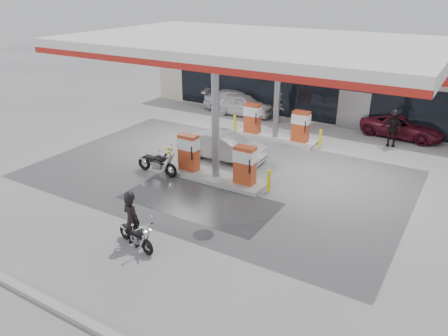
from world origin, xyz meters
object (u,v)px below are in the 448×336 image
Objects in this scene: pump_island_near at (216,164)px; hatchback_silver at (225,146)px; sedan_white at (243,104)px; parked_car_right at (403,126)px; parked_car_left at (239,100)px; attendant at (279,108)px; pump_island_far at (276,127)px; biker_main at (132,220)px; parked_motorcycle at (158,163)px; biker_walking at (392,129)px; main_motorcycle at (136,236)px.

hatchback_silver is (-0.88, 2.20, -0.05)m from pump_island_near.
parked_car_right is at bearing -89.04° from sedan_white.
pump_island_near is at bearing -171.19° from parked_car_left.
attendant is at bearing -1.61° from hatchback_silver.
biker_main reaches higher than pump_island_far.
attendant reaches higher than parked_car_left.
sedan_white is 1.08m from parked_car_left.
pump_island_near is at bearing -90.00° from pump_island_far.
sedan_white is 2.09× the size of attendant.
parked_motorcycle is (-2.52, -6.80, -0.22)m from pump_island_far.
attendant reaches higher than parked_motorcycle.
parked_car_left is at bearing 163.77° from biker_walking.
pump_island_near is 5.73m from main_motorcycle.
parked_car_left is (-1.98, 10.80, 0.18)m from parked_motorcycle.
parked_motorcycle is (-2.92, 4.85, -0.41)m from biker_main.
parked_car_right is (5.16, 15.70, 0.19)m from main_motorcycle.
main_motorcycle is (0.58, -5.70, -0.30)m from pump_island_near.
attendant reaches higher than biker_main.
parked_motorcycle is 1.19× the size of biker_walking.
main_motorcycle is 0.44× the size of hatchback_silver.
parked_motorcycle is (-3.10, 4.90, 0.08)m from main_motorcycle.
biker_main is 0.39× the size of parked_car_left.
parked_car_left is (-5.08, 15.70, 0.26)m from main_motorcycle.
pump_island_far is at bearing 70.10° from parked_motorcycle.
pump_island_near reaches higher than hatchback_silver.
biker_main is at bearing -116.33° from biker_walking.
pump_island_far is 1.29× the size of hatchback_silver.
hatchback_silver is 10.23m from parked_car_right.
sedan_white is at bearing 112.29° from pump_island_near.
main_motorcycle is at bearing -84.16° from pump_island_near.
parked_car_left is (-0.73, 0.80, -0.01)m from sedan_white.
parked_car_left is (-4.50, 10.00, -0.04)m from pump_island_near.
parked_car_right is at bearing -101.31° from biker_main.
pump_island_near reaches higher than parked_car_right.
sedan_white is 2.22× the size of biker_walking.
attendant is 6.61m from hatchback_silver.
biker_main is at bearing -178.96° from main_motorcycle.
parked_car_left reaches higher than main_motorcycle.
parked_motorcycle is 0.46× the size of parked_car_left.
sedan_white is 9.34m from biker_walking.
sedan_white is 1.00× the size of hatchback_silver.
pump_island_near is 8.87m from attendant.
biker_walking reaches higher than parked_car_right.
parked_car_right is at bearing 34.88° from pump_island_far.
pump_island_far is 11.66m from biker_main.
pump_island_near is 2.87× the size of biker_main.
hatchback_silver is 8.78m from biker_walking.
pump_island_far is 11.71m from main_motorcycle.
biker_walking is at bearing -115.60° from parked_car_left.
attendant is at bearing -102.32° from sedan_white.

